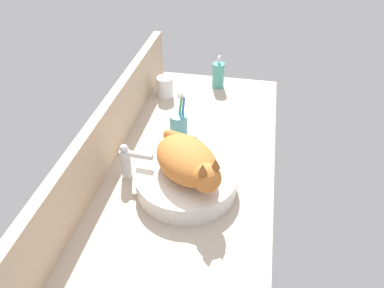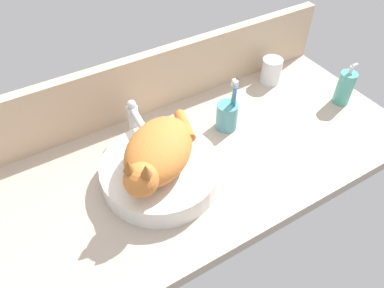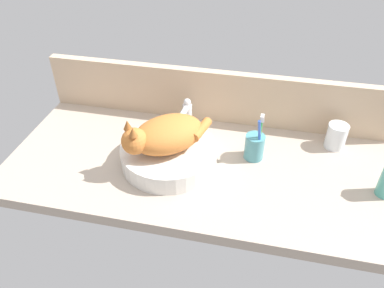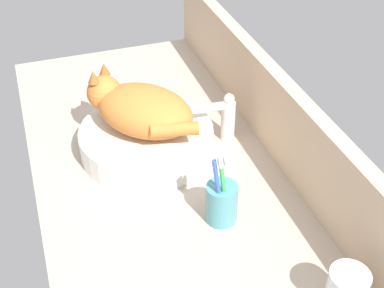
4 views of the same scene
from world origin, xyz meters
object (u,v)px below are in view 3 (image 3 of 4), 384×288
object	(u,v)px
cat	(164,135)
faucet	(186,115)
sink_basin	(169,154)
toothbrush_cup	(255,146)
water_glass	(336,137)

from	to	relation	value
cat	faucet	distance (cm)	21.84
sink_basin	toothbrush_cup	distance (cm)	30.22
sink_basin	faucet	bearing A→B (deg)	85.35
toothbrush_cup	water_glass	distance (cm)	31.36
toothbrush_cup	sink_basin	bearing A→B (deg)	-162.85
sink_basin	faucet	size ratio (longest dim) A/B	2.46
cat	toothbrush_cup	size ratio (longest dim) A/B	1.60
cat	water_glass	size ratio (longest dim) A/B	3.16
sink_basin	water_glass	world-z (taller)	water_glass
faucet	sink_basin	bearing A→B (deg)	-94.65
sink_basin	water_glass	bearing A→B (deg)	20.59
faucet	water_glass	world-z (taller)	faucet
toothbrush_cup	water_glass	xyz separation A→B (cm)	(28.66, 12.70, -0.88)
sink_basin	toothbrush_cup	xyz separation A→B (cm)	(28.83, 8.90, 1.69)
sink_basin	toothbrush_cup	world-z (taller)	toothbrush_cup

